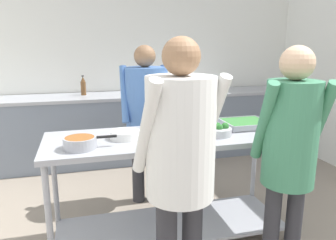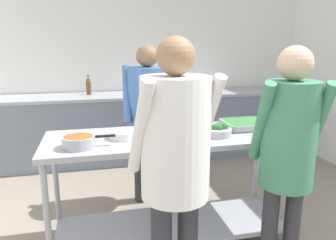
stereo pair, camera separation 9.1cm
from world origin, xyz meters
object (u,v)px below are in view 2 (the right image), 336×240
sauce_pan (79,141)px  plate_stack (125,134)px  serving_tray_vegetables (168,129)px  cook_behind_counter (148,109)px  serving_tray_roast (246,125)px  broccoli_bowl (218,131)px  water_bottle (89,86)px  guest_serving_left (288,145)px  guest_serving_right (175,153)px

sauce_pan → plate_stack: (0.33, 0.17, -0.02)m
serving_tray_vegetables → sauce_pan: bearing=-160.6°
plate_stack → serving_tray_vegetables: 0.37m
plate_stack → cook_behind_counter: bearing=67.4°
serving_tray_roast → cook_behind_counter: (-0.75, 0.64, 0.04)m
broccoli_bowl → water_bottle: water_bottle is taller
sauce_pan → guest_serving_left: guest_serving_left is taller
plate_stack → cook_behind_counter: (0.30, 0.72, 0.04)m
guest_serving_left → broccoli_bowl: bearing=112.1°
plate_stack → guest_serving_left: (0.95, -0.69, 0.06)m
guest_serving_left → water_bottle: bearing=113.8°
serving_tray_vegetables → serving_tray_roast: 0.69m
serving_tray_roast → water_bottle: (-1.33, 2.02, 0.12)m
guest_serving_left → cook_behind_counter: 1.55m
plate_stack → broccoli_bowl: broccoli_bowl is taller
sauce_pan → guest_serving_right: (0.55, -0.56, 0.06)m
serving_tray_vegetables → guest_serving_right: guest_serving_right is taller
cook_behind_counter → guest_serving_left: bearing=-65.1°
cook_behind_counter → water_bottle: 1.49m
broccoli_bowl → water_bottle: (-0.99, 2.20, 0.11)m
water_bottle → guest_serving_right: bearing=-80.1°
guest_serving_left → serving_tray_roast: bearing=82.8°
sauce_pan → broccoli_bowl: (1.05, 0.06, -0.01)m
serving_tray_vegetables → water_bottle: water_bottle is taller
guest_serving_right → broccoli_bowl: bearing=50.8°
broccoli_bowl → serving_tray_roast: bearing=29.6°
plate_stack → serving_tray_roast: size_ratio=0.61×
serving_tray_vegetables → plate_stack: bearing=-167.7°
guest_serving_left → water_bottle: size_ratio=6.14×
serving_tray_roast → water_bottle: 2.42m
plate_stack → serving_tray_vegetables: size_ratio=0.56×
serving_tray_vegetables → guest_serving_right: 0.82m
plate_stack → guest_serving_right: bearing=-73.4°
sauce_pan → guest_serving_left: 1.39m
guest_serving_left → water_bottle: 3.05m
guest_serving_right → plate_stack: bearing=106.6°
guest_serving_right → water_bottle: guest_serving_right is taller
plate_stack → guest_serving_right: size_ratio=0.14×
water_bottle → serving_tray_vegetables: bearing=-72.5°
guest_serving_left → guest_serving_right: guest_serving_right is taller
guest_serving_right → cook_behind_counter: size_ratio=1.04×
plate_stack → cook_behind_counter: size_ratio=0.15×
serving_tray_vegetables → guest_serving_left: bearing=-52.4°
serving_tray_roast → cook_behind_counter: bearing=139.6°
serving_tray_roast → sauce_pan: bearing=-169.9°
broccoli_bowl → guest_serving_left: size_ratio=0.13×
serving_tray_vegetables → broccoli_bowl: (0.36, -0.19, 0.01)m
serving_tray_roast → guest_serving_right: (-0.84, -0.81, 0.08)m
sauce_pan → serving_tray_roast: 1.41m
guest_serving_right → cook_behind_counter: bearing=86.7°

